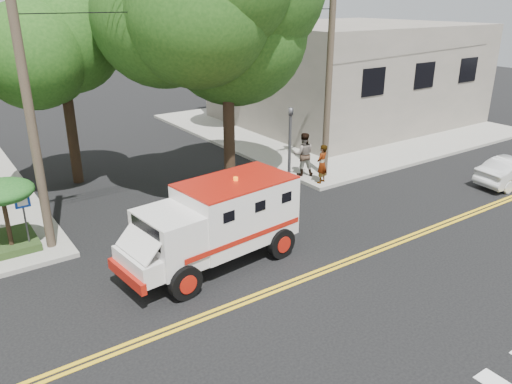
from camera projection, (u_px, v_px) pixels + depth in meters
ground at (305, 278)px, 14.51m from camera, size 100.00×100.00×0.00m
sidewalk_ne at (332, 124)px, 31.97m from camera, size 17.00×17.00×0.15m
building_right at (346, 72)px, 32.03m from camera, size 14.00×12.00×6.00m
utility_pole_left at (29, 112)px, 14.50m from camera, size 0.28×0.28×9.00m
utility_pole_right at (329, 77)px, 20.96m from camera, size 0.28×0.28×9.00m
tree_main at (241, 10)px, 17.67m from camera, size 6.08×5.70×9.85m
tree_left at (70, 48)px, 20.04m from camera, size 4.48×4.20×7.70m
tree_right at (251, 26)px, 29.06m from camera, size 4.80×4.50×8.20m
traffic_signal at (290, 142)px, 20.00m from camera, size 0.15×0.18×3.60m
accessibility_sign at (24, 214)px, 15.46m from camera, size 0.45×0.10×2.02m
armored_truck at (217, 220)px, 14.84m from camera, size 5.73×2.73×2.52m
pedestrian_a at (322, 164)px, 21.27m from camera, size 0.72×0.60×1.69m
pedestrian_b at (303, 154)px, 22.18m from camera, size 1.19×1.12×1.94m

